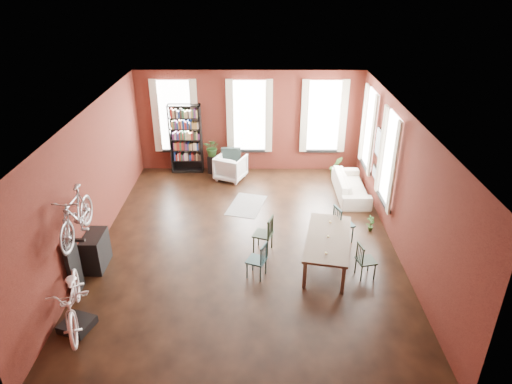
{
  "coord_description": "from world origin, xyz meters",
  "views": [
    {
      "loc": [
        0.28,
        -9.23,
        6.04
      ],
      "look_at": [
        0.22,
        0.6,
        1.1
      ],
      "focal_mm": 32.0,
      "sensor_mm": 36.0,
      "label": 1
    }
  ],
  "objects_px": {
    "dining_chair_d": "(343,224)",
    "plant_stand": "(213,164)",
    "bookshelf": "(186,139)",
    "dining_chair_a": "(256,260)",
    "dining_chair_b": "(263,234)",
    "white_armchair": "(231,166)",
    "console_table": "(96,251)",
    "bike_trainer": "(77,324)",
    "dining_table": "(327,251)",
    "cream_sofa": "(351,182)",
    "bicycle_floor": "(69,278)",
    "dining_chair_c": "(366,260)"
  },
  "relations": [
    {
      "from": "dining_chair_b",
      "to": "dining_chair_d",
      "type": "xyz_separation_m",
      "value": [
        1.93,
        0.45,
        0.02
      ]
    },
    {
      "from": "dining_chair_b",
      "to": "cream_sofa",
      "type": "distance_m",
      "value": 3.84
    },
    {
      "from": "dining_chair_d",
      "to": "bicycle_floor",
      "type": "xyz_separation_m",
      "value": [
        -5.34,
        -2.99,
        0.65
      ]
    },
    {
      "from": "dining_chair_d",
      "to": "console_table",
      "type": "relative_size",
      "value": 1.16
    },
    {
      "from": "dining_chair_d",
      "to": "bike_trainer",
      "type": "distance_m",
      "value": 6.18
    },
    {
      "from": "dining_chair_a",
      "to": "bike_trainer",
      "type": "height_order",
      "value": "dining_chair_a"
    },
    {
      "from": "bicycle_floor",
      "to": "dining_chair_c",
      "type": "bearing_deg",
      "value": -2.23
    },
    {
      "from": "dining_table",
      "to": "plant_stand",
      "type": "height_order",
      "value": "dining_table"
    },
    {
      "from": "dining_table",
      "to": "dining_chair_a",
      "type": "height_order",
      "value": "dining_chair_a"
    },
    {
      "from": "dining_chair_c",
      "to": "bike_trainer",
      "type": "relative_size",
      "value": 1.52
    },
    {
      "from": "dining_chair_c",
      "to": "cream_sofa",
      "type": "distance_m",
      "value": 3.85
    },
    {
      "from": "dining_chair_a",
      "to": "cream_sofa",
      "type": "height_order",
      "value": "dining_chair_a"
    },
    {
      "from": "bookshelf",
      "to": "dining_chair_b",
      "type": "bearing_deg",
      "value": -62.37
    },
    {
      "from": "dining_table",
      "to": "dining_chair_d",
      "type": "relative_size",
      "value": 2.2
    },
    {
      "from": "dining_table",
      "to": "bookshelf",
      "type": "relative_size",
      "value": 0.93
    },
    {
      "from": "bookshelf",
      "to": "bike_trainer",
      "type": "bearing_deg",
      "value": -98.42
    },
    {
      "from": "dining_chair_a",
      "to": "bike_trainer",
      "type": "distance_m",
      "value": 3.68
    },
    {
      "from": "dining_table",
      "to": "dining_chair_a",
      "type": "xyz_separation_m",
      "value": [
        -1.56,
        -0.45,
        0.06
      ]
    },
    {
      "from": "dining_chair_d",
      "to": "plant_stand",
      "type": "xyz_separation_m",
      "value": [
        -3.48,
        3.99,
        -0.18
      ]
    },
    {
      "from": "dining_chair_d",
      "to": "white_armchair",
      "type": "relative_size",
      "value": 1.09
    },
    {
      "from": "dining_chair_d",
      "to": "bookshelf",
      "type": "bearing_deg",
      "value": 27.03
    },
    {
      "from": "dining_chair_b",
      "to": "white_armchair",
      "type": "relative_size",
      "value": 1.05
    },
    {
      "from": "dining_chair_d",
      "to": "bookshelf",
      "type": "relative_size",
      "value": 0.42
    },
    {
      "from": "dining_chair_d",
      "to": "dining_table",
      "type": "bearing_deg",
      "value": 133.04
    },
    {
      "from": "white_armchair",
      "to": "bookshelf",
      "type": "bearing_deg",
      "value": 0.13
    },
    {
      "from": "bicycle_floor",
      "to": "dining_chair_b",
      "type": "bearing_deg",
      "value": 18.76
    },
    {
      "from": "cream_sofa",
      "to": "dining_chair_d",
      "type": "bearing_deg",
      "value": 165.33
    },
    {
      "from": "cream_sofa",
      "to": "plant_stand",
      "type": "height_order",
      "value": "cream_sofa"
    },
    {
      "from": "dining_chair_b",
      "to": "bookshelf",
      "type": "xyz_separation_m",
      "value": [
        -2.39,
        4.56,
        0.65
      ]
    },
    {
      "from": "bike_trainer",
      "to": "white_armchair",
      "type": "bearing_deg",
      "value": 69.29
    },
    {
      "from": "dining_table",
      "to": "dining_chair_c",
      "type": "relative_size",
      "value": 2.54
    },
    {
      "from": "white_armchair",
      "to": "dining_table",
      "type": "bearing_deg",
      "value": 140.48
    },
    {
      "from": "dining_chair_c",
      "to": "dining_chair_b",
      "type": "bearing_deg",
      "value": 53.12
    },
    {
      "from": "plant_stand",
      "to": "dining_table",
      "type": "bearing_deg",
      "value": -59.16
    },
    {
      "from": "dining_table",
      "to": "bicycle_floor",
      "type": "relative_size",
      "value": 1.06
    },
    {
      "from": "dining_chair_d",
      "to": "console_table",
      "type": "xyz_separation_m",
      "value": [
        -5.6,
        -1.08,
        -0.06
      ]
    },
    {
      "from": "dining_chair_d",
      "to": "console_table",
      "type": "height_order",
      "value": "dining_chair_d"
    },
    {
      "from": "dining_chair_b",
      "to": "bicycle_floor",
      "type": "height_order",
      "value": "bicycle_floor"
    },
    {
      "from": "console_table",
      "to": "plant_stand",
      "type": "bearing_deg",
      "value": 67.32
    },
    {
      "from": "dining_chair_c",
      "to": "white_armchair",
      "type": "distance_m",
      "value": 5.87
    },
    {
      "from": "cream_sofa",
      "to": "bike_trainer",
      "type": "height_order",
      "value": "cream_sofa"
    },
    {
      "from": "dining_chair_b",
      "to": "console_table",
      "type": "distance_m",
      "value": 3.72
    },
    {
      "from": "dining_chair_b",
      "to": "cream_sofa",
      "type": "bearing_deg",
      "value": 157.4
    },
    {
      "from": "dining_table",
      "to": "dining_chair_d",
      "type": "xyz_separation_m",
      "value": [
        0.51,
        0.98,
        0.12
      ]
    },
    {
      "from": "dining_chair_a",
      "to": "bicycle_floor",
      "type": "height_order",
      "value": "bicycle_floor"
    },
    {
      "from": "dining_chair_a",
      "to": "dining_chair_d",
      "type": "relative_size",
      "value": 0.89
    },
    {
      "from": "dining_table",
      "to": "cream_sofa",
      "type": "xyz_separation_m",
      "value": [
        1.14,
        3.39,
        0.06
      ]
    },
    {
      "from": "bookshelf",
      "to": "dining_chair_a",
      "type": "bearing_deg",
      "value": -67.96
    },
    {
      "from": "white_armchair",
      "to": "bicycle_floor",
      "type": "xyz_separation_m",
      "value": [
        -2.45,
        -6.52,
        0.69
      ]
    },
    {
      "from": "dining_table",
      "to": "cream_sofa",
      "type": "height_order",
      "value": "cream_sofa"
    }
  ]
}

